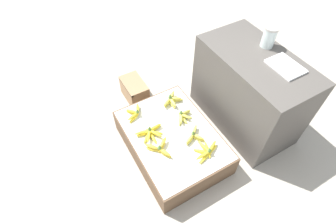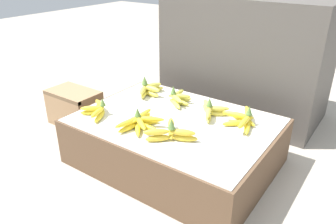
{
  "view_description": "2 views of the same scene",
  "coord_description": "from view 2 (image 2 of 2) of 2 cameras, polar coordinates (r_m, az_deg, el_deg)",
  "views": [
    {
      "loc": [
        1.13,
        -0.69,
        2.14
      ],
      "look_at": [
        -0.1,
        0.01,
        0.44
      ],
      "focal_mm": 28.0,
      "sensor_mm": 36.0,
      "label": 1
    },
    {
      "loc": [
        0.83,
        -1.23,
        1.01
      ],
      "look_at": [
        -0.07,
        0.04,
        0.26
      ],
      "focal_mm": 35.0,
      "sensor_mm": 36.0,
      "label": 2
    }
  ],
  "objects": [
    {
      "name": "ground_plane",
      "position": [
        1.8,
        1.13,
        -8.49
      ],
      "size": [
        10.0,
        10.0,
        0.0
      ],
      "primitive_type": "plane",
      "color": "#A89E8E"
    },
    {
      "name": "display_platform",
      "position": [
        1.73,
        1.17,
        -5.02
      ],
      "size": [
        0.99,
        0.72,
        0.25
      ],
      "color": "brown",
      "rests_on": "ground_plane"
    },
    {
      "name": "back_vendor_table",
      "position": [
        2.28,
        13.4,
        9.3
      ],
      "size": [
        1.03,
        0.56,
        0.79
      ],
      "color": "#4C4742",
      "rests_on": "ground_plane"
    },
    {
      "name": "wooden_crate",
      "position": [
        2.21,
        -15.93,
        0.76
      ],
      "size": [
        0.33,
        0.21,
        0.23
      ],
      "color": "#997551",
      "rests_on": "ground_plane"
    },
    {
      "name": "banana_bunch_front_left",
      "position": [
        1.74,
        -12.21,
        0.39
      ],
      "size": [
        0.17,
        0.18,
        0.09
      ],
      "color": "yellow",
      "rests_on": "display_platform"
    },
    {
      "name": "banana_bunch_front_midleft",
      "position": [
        1.59,
        -4.88,
        -1.73
      ],
      "size": [
        0.18,
        0.26,
        0.1
      ],
      "color": "yellow",
      "rests_on": "display_platform"
    },
    {
      "name": "banana_bunch_front_midright",
      "position": [
        1.48,
        0.5,
        -3.52
      ],
      "size": [
        0.22,
        0.21,
        0.11
      ],
      "color": "gold",
      "rests_on": "display_platform"
    },
    {
      "name": "banana_bunch_middle_left",
      "position": [
        1.96,
        -3.52,
        4.08
      ],
      "size": [
        0.19,
        0.23,
        0.11
      ],
      "color": "#DBCC4C",
      "rests_on": "display_platform"
    },
    {
      "name": "banana_bunch_middle_midleft",
      "position": [
        1.84,
        1.69,
        2.42
      ],
      "size": [
        0.13,
        0.19,
        0.1
      ],
      "color": "gold",
      "rests_on": "display_platform"
    },
    {
      "name": "banana_bunch_middle_midright",
      "position": [
        1.71,
        7.48,
        0.35
      ],
      "size": [
        0.18,
        0.2,
        0.1
      ],
      "color": "#DBCC4C",
      "rests_on": "display_platform"
    },
    {
      "name": "banana_bunch_middle_right",
      "position": [
        1.65,
        13.1,
        -1.22
      ],
      "size": [
        0.19,
        0.25,
        0.1
      ],
      "color": "yellow",
      "rests_on": "display_platform"
    }
  ]
}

